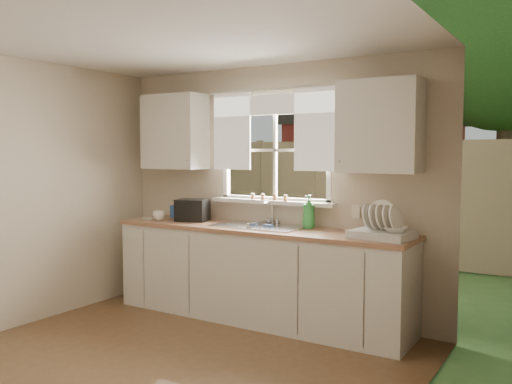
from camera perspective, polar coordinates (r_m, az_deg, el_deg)
The scene contains 21 objects.
ground at distance 4.18m, azimuth -12.69°, elevation -18.82°, with size 4.00×4.00×0.00m, color brown.
room_walls at distance 3.83m, azimuth -13.67°, elevation -1.79°, with size 3.62×4.02×2.50m.
ceiling at distance 3.95m, azimuth -13.30°, elevation 16.84°, with size 3.60×4.00×0.02m, color silver.
window at distance 5.46m, azimuth 1.94°, elevation 2.70°, with size 1.38×0.16×1.06m.
curtains at distance 5.42m, azimuth 1.68°, elevation 7.42°, with size 1.50×0.03×0.81m.
base_cabinets at distance 5.32m, azimuth 0.17°, elevation -8.77°, with size 3.00×0.62×0.87m, color silver.
countertop at distance 5.23m, azimuth 0.17°, elevation -3.91°, with size 3.04×0.65×0.04m, color #A17050.
upper_cabinet_left at distance 5.98m, azimuth -8.56°, elevation 6.27°, with size 0.70×0.33×0.80m, color silver.
upper_cabinet_right at distance 4.82m, azimuth 12.90°, elevation 6.73°, with size 0.70×0.33×0.80m, color silver.
wall_outlet at distance 5.09m, azimuth 10.47°, elevation -2.06°, with size 0.08×0.01×0.12m, color beige.
sill_jars at distance 5.44m, azimuth 1.34°, elevation -0.53°, with size 0.42×0.04×0.06m.
backyard at distance 11.50m, azimuth 21.24°, elevation 13.08°, with size 20.00×10.00×6.13m.
sink at distance 5.27m, azimuth 0.35°, elevation -4.43°, with size 0.88×0.52×0.40m.
dish_rack at distance 4.66m, azimuth 13.11°, elevation -3.89°, with size 0.53×0.42×0.31m.
bowl at distance 4.56m, azimuth 14.54°, elevation -3.85°, with size 0.20×0.20×0.05m, color beige.
soap_bottle_a at distance 5.14m, azimuth 5.58°, elevation -2.08°, with size 0.12×0.12×0.32m, color green.
soap_bottle_b at distance 6.03m, azimuth -8.47°, elevation -1.73°, with size 0.09×0.09×0.20m, color #2D59A8.
soap_bottle_c at distance 6.03m, azimuth -8.24°, elevation -1.95°, with size 0.12×0.12×0.15m, color beige.
saucer at distance 5.95m, azimuth -11.14°, elevation -2.76°, with size 0.17×0.17×0.01m, color beige.
cup at distance 5.80m, azimuth -10.19°, elevation -2.48°, with size 0.13×0.13×0.10m, color white.
black_appliance at distance 5.73m, azimuth -6.70°, elevation -1.89°, with size 0.31×0.27×0.23m, color black.
Camera 1 is at (2.72, -2.73, 1.63)m, focal length 38.00 mm.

